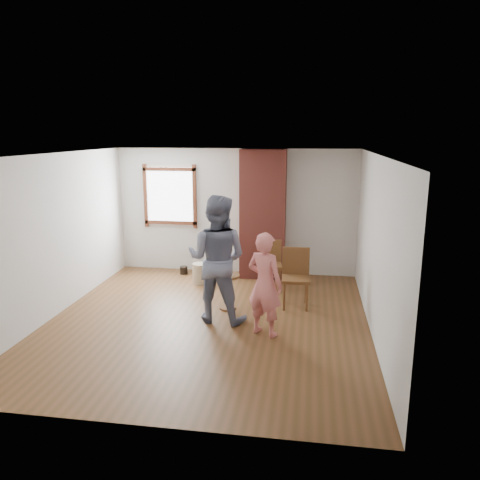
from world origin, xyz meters
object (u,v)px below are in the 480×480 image
stoneware_crock (200,273)px  person_pink (265,284)px  dining_chair_left (270,262)px  side_table (228,286)px  man (217,259)px  dining_chair_right (296,274)px

stoneware_crock → person_pink: person_pink is taller
dining_chair_left → side_table: (-0.60, -1.24, -0.11)m
side_table → person_pink: (0.71, -0.91, 0.37)m
stoneware_crock → side_table: (0.78, -1.29, 0.20)m
man → dining_chair_right: bearing=-136.7°
dining_chair_right → side_table: 1.18m
stoneware_crock → side_table: size_ratio=0.66×
dining_chair_left → side_table: bearing=-122.6°
side_table → person_pink: bearing=-52.0°
man → person_pink: size_ratio=1.30×
man → person_pink: (0.79, -0.43, -0.23)m
dining_chair_left → stoneware_crock: bearing=171.0°
dining_chair_right → person_pink: person_pink is taller
dining_chair_right → man: man is taller
dining_chair_right → man: bearing=-148.6°
man → dining_chair_left: bearing=-103.1°
dining_chair_right → side_table: dining_chair_right is taller
stoneware_crock → dining_chair_right: (1.90, -0.94, 0.36)m
stoneware_crock → dining_chair_right: dining_chair_right is taller
dining_chair_left → person_pink: 2.17m
dining_chair_left → man: bearing=-118.4°
dining_chair_left → man: 1.91m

